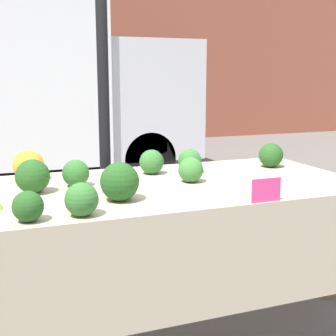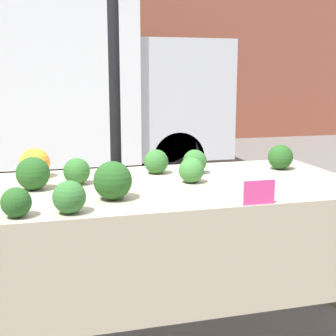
% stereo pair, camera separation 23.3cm
% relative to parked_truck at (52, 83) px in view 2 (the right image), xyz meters
% --- Properties ---
extents(ground_plane, '(40.00, 40.00, 0.00)m').
position_rel_parked_truck_xyz_m(ground_plane, '(0.46, -4.37, -1.28)').
color(ground_plane, slate).
extents(building_facade, '(16.00, 0.60, 5.59)m').
position_rel_parked_truck_xyz_m(building_facade, '(0.46, 3.42, 1.52)').
color(building_facade, brown).
rests_on(building_facade, ground_plane).
extents(tent_pole, '(0.07, 0.07, 2.68)m').
position_rel_parked_truck_xyz_m(tent_pole, '(0.30, -3.66, 0.06)').
color(tent_pole, black).
rests_on(tent_pole, ground_plane).
extents(parked_truck, '(4.19, 2.18, 2.42)m').
position_rel_parked_truck_xyz_m(parked_truck, '(0.00, 0.00, 0.00)').
color(parked_truck, white).
rests_on(parked_truck, ground_plane).
extents(market_table, '(1.94, 0.98, 0.84)m').
position_rel_parked_truck_xyz_m(market_table, '(0.46, -4.44, -0.53)').
color(market_table, tan).
rests_on(market_table, ground_plane).
extents(orange_cauliflower, '(0.16, 0.16, 0.16)m').
position_rel_parked_truck_xyz_m(orange_cauliflower, '(-0.19, -4.05, -0.36)').
color(orange_cauliflower, orange).
rests_on(orange_cauliflower, market_table).
extents(broccoli_head_0, '(0.13, 0.13, 0.13)m').
position_rel_parked_truck_xyz_m(broccoli_head_0, '(0.67, -4.16, -0.37)').
color(broccoli_head_0, '#336B2D').
rests_on(broccoli_head_0, market_table).
extents(broccoli_head_1, '(0.16, 0.16, 0.16)m').
position_rel_parked_truck_xyz_m(broccoli_head_1, '(-0.19, -4.33, -0.36)').
color(broccoli_head_1, '#23511E').
rests_on(broccoli_head_1, market_table).
extents(broccoli_head_2, '(0.17, 0.17, 0.17)m').
position_rel_parked_truck_xyz_m(broccoli_head_2, '(0.14, -4.61, -0.36)').
color(broccoli_head_2, '#23511E').
rests_on(broccoli_head_2, market_table).
extents(broccoli_head_3, '(0.13, 0.13, 0.13)m').
position_rel_parked_truck_xyz_m(broccoli_head_3, '(0.58, -4.38, -0.38)').
color(broccoli_head_3, '#387533').
rests_on(broccoli_head_3, market_table).
extents(broccoli_head_4, '(0.14, 0.14, 0.14)m').
position_rel_parked_truck_xyz_m(broccoli_head_4, '(0.46, -4.12, -0.37)').
color(broccoli_head_4, '#336B2D').
rests_on(broccoli_head_4, market_table).
extents(broccoli_head_5, '(0.12, 0.12, 0.12)m').
position_rel_parked_truck_xyz_m(broccoli_head_5, '(-0.25, -4.78, -0.38)').
color(broccoli_head_5, '#23511E').
rests_on(broccoli_head_5, market_table).
extents(broccoli_head_6, '(0.14, 0.14, 0.14)m').
position_rel_parked_truck_xyz_m(broccoli_head_6, '(1.18, -4.18, -0.37)').
color(broccoli_head_6, '#23511E').
rests_on(broccoli_head_6, market_table).
extents(broccoli_head_7, '(0.13, 0.13, 0.13)m').
position_rel_parked_truck_xyz_m(broccoli_head_7, '(-0.05, -4.77, -0.37)').
color(broccoli_head_7, '#336B2D').
rests_on(broccoli_head_7, market_table).
extents(broccoli_head_8, '(0.13, 0.13, 0.13)m').
position_rel_parked_truck_xyz_m(broccoli_head_8, '(0.01, -4.27, -0.37)').
color(broccoli_head_8, '#2D6628').
rests_on(broccoli_head_8, market_table).
extents(price_sign, '(0.14, 0.01, 0.10)m').
position_rel_parked_truck_xyz_m(price_sign, '(0.73, -4.85, -0.39)').
color(price_sign, '#E53D84').
rests_on(price_sign, market_table).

